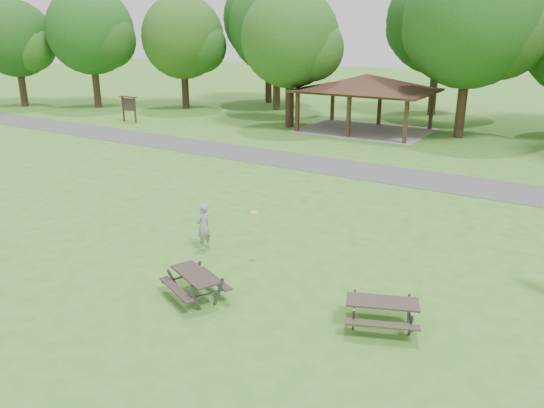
% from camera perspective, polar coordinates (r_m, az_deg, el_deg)
% --- Properties ---
extents(ground, '(160.00, 160.00, 0.00)m').
position_cam_1_polar(ground, '(15.12, -11.38, -8.16)').
color(ground, '#3A7521').
rests_on(ground, ground).
extents(asphalt_path, '(120.00, 3.20, 0.02)m').
position_cam_1_polar(asphalt_path, '(26.39, 9.63, 3.58)').
color(asphalt_path, '#444447').
rests_on(asphalt_path, ground).
extents(pavilion, '(8.60, 7.01, 3.76)m').
position_cam_1_polar(pavilion, '(36.47, 10.13, 12.53)').
color(pavilion, '#3C2215').
rests_on(pavilion, ground).
extents(notice_board, '(1.60, 0.30, 1.88)m').
position_cam_1_polar(notice_board, '(40.80, -15.17, 10.32)').
color(notice_board, '#381D14').
rests_on(notice_board, ground).
extents(tree_row_a, '(7.56, 7.20, 9.97)m').
position_cam_1_polar(tree_row_a, '(49.03, -18.80, 16.97)').
color(tree_row_a, '#332116').
rests_on(tree_row_a, ground).
extents(tree_row_b, '(7.14, 6.80, 9.28)m').
position_cam_1_polar(tree_row_b, '(46.53, -9.48, 17.02)').
color(tree_row_b, black).
rests_on(tree_row_b, ground).
extents(tree_row_c, '(8.19, 7.80, 10.67)m').
position_cam_1_polar(tree_row_c, '(45.23, 0.64, 18.33)').
color(tree_row_c, '#312116').
rests_on(tree_row_c, ground).
extents(tree_row_d, '(6.93, 6.60, 9.27)m').
position_cam_1_polar(tree_row_d, '(37.12, 2.11, 17.09)').
color(tree_row_d, black).
rests_on(tree_row_d, ground).
extents(tree_row_e, '(8.40, 8.00, 11.02)m').
position_cam_1_polar(tree_row_e, '(35.50, 20.74, 17.54)').
color(tree_row_e, '#311F15').
rests_on(tree_row_e, ground).
extents(tree_deep_a, '(8.40, 8.00, 11.38)m').
position_cam_1_polar(tree_deep_a, '(49.79, -0.28, 19.03)').
color(tree_deep_a, black).
rests_on(tree_deep_a, ground).
extents(tree_deep_b, '(8.40, 8.00, 11.13)m').
position_cam_1_polar(tree_deep_b, '(44.21, 17.71, 17.96)').
color(tree_deep_b, '#302215').
rests_on(tree_deep_b, ground).
extents(tree_flank_left, '(6.72, 6.40, 8.93)m').
position_cam_1_polar(tree_flank_left, '(52.05, -25.77, 15.50)').
color(tree_flank_left, '#2F1E15').
rests_on(tree_flank_left, ground).
extents(picnic_table_middle, '(2.01, 1.85, 0.71)m').
position_cam_1_polar(picnic_table_middle, '(13.93, -8.28, -8.03)').
color(picnic_table_middle, '#2A221E').
rests_on(picnic_table_middle, ground).
extents(picnic_table_far, '(2.03, 1.84, 0.72)m').
position_cam_1_polar(picnic_table_far, '(12.75, 11.75, -10.84)').
color(picnic_table_far, '#2D2720').
rests_on(picnic_table_far, ground).
extents(frisbee_in_flight, '(0.24, 0.24, 0.02)m').
position_cam_1_polar(frisbee_in_flight, '(15.90, -1.95, -0.88)').
color(frisbee_in_flight, yellow).
rests_on(frisbee_in_flight, ground).
extents(frisbee_thrower, '(0.40, 0.58, 1.51)m').
position_cam_1_polar(frisbee_thrower, '(16.75, -7.40, -2.41)').
color(frisbee_thrower, gray).
rests_on(frisbee_thrower, ground).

